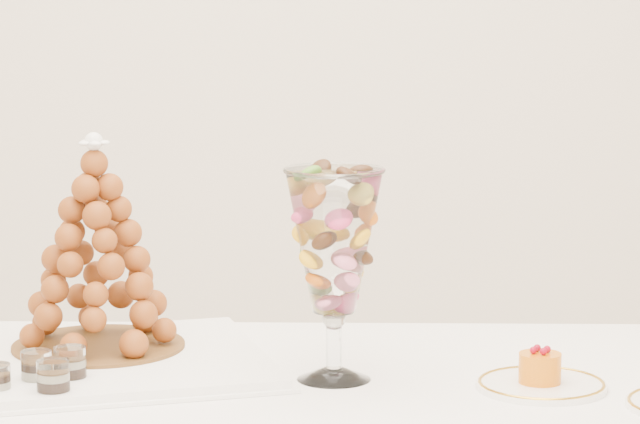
{
  "coord_description": "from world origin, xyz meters",
  "views": [
    {
      "loc": [
        0.16,
        -2.51,
        1.43
      ],
      "look_at": [
        0.11,
        0.22,
        1.0
      ],
      "focal_mm": 85.0,
      "sensor_mm": 36.0,
      "label": 1
    }
  ],
  "objects": [
    {
      "name": "lace_tray",
      "position": [
        -0.33,
        0.14,
        0.73
      ],
      "size": [
        0.78,
        0.67,
        0.02
      ],
      "primitive_type": "cube",
      "rotation": [
        0.0,
        0.0,
        0.3
      ],
      "color": "white",
      "rests_on": "buffet_table"
    },
    {
      "name": "macaron_vase",
      "position": [
        0.13,
        0.08,
        0.96
      ],
      "size": [
        0.17,
        0.17,
        0.37
      ],
      "color": "white",
      "rests_on": "buffet_table"
    },
    {
      "name": "cake_plate",
      "position": [
        0.49,
        0.03,
        0.73
      ],
      "size": [
        0.23,
        0.23,
        0.01
      ],
      "primitive_type": "cylinder",
      "color": "white",
      "rests_on": "buffet_table"
    },
    {
      "name": "verrine_b",
      "position": [
        -0.38,
        -0.01,
        0.76
      ],
      "size": [
        0.06,
        0.06,
        0.07
      ],
      "primitive_type": "cylinder",
      "rotation": [
        0.0,
        0.0,
        -0.18
      ],
      "color": "white",
      "rests_on": "buffet_table"
    },
    {
      "name": "verrine_c",
      "position": [
        -0.32,
        0.01,
        0.76
      ],
      "size": [
        0.06,
        0.06,
        0.08
      ],
      "primitive_type": "cylinder",
      "rotation": [
        0.0,
        0.0,
        0.02
      ],
      "color": "white",
      "rests_on": "buffet_table"
    },
    {
      "name": "verrine_e",
      "position": [
        -0.33,
        -0.08,
        0.76
      ],
      "size": [
        0.07,
        0.07,
        0.07
      ],
      "primitive_type": "cylinder",
      "rotation": [
        0.0,
        0.0,
        0.24
      ],
      "color": "white",
      "rests_on": "buffet_table"
    },
    {
      "name": "croquembouche",
      "position": [
        -0.31,
        0.22,
        0.94
      ],
      "size": [
        0.32,
        0.32,
        0.4
      ],
      "rotation": [
        0.0,
        0.0,
        0.04
      ],
      "color": "brown",
      "rests_on": "lace_tray"
    },
    {
      "name": "mousse_cake",
      "position": [
        0.49,
        0.03,
        0.76
      ],
      "size": [
        0.07,
        0.07,
        0.06
      ],
      "color": "orange",
      "rests_on": "cake_plate"
    }
  ]
}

